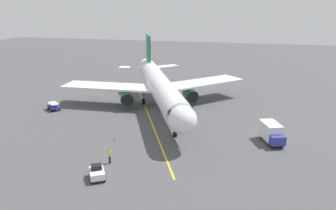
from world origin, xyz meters
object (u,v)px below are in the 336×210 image
ground_crew_marshaller (110,156)px  safety_cone_nose_left (114,139)px  safety_cone_nose_right (270,119)px  safety_cone_wing_port (259,120)px  airplane (160,86)px  box_truck_near_nose (272,133)px  baggage_cart_portside (54,106)px  tug_starboard_side (97,173)px

ground_crew_marshaller → safety_cone_nose_left: ground_crew_marshaller is taller
safety_cone_nose_right → safety_cone_nose_left: bearing=33.7°
safety_cone_wing_port → safety_cone_nose_right: bearing=-142.7°
airplane → ground_crew_marshaller: (-0.13, 22.49, -3.12)m
box_truck_near_nose → safety_cone_nose_right: 9.29m
airplane → baggage_cart_portside: airplane is taller
box_truck_near_nose → safety_cone_nose_right: box_truck_near_nose is taller
ground_crew_marshaller → safety_cone_nose_left: 6.73m
airplane → safety_cone_nose_left: 16.66m
airplane → tug_starboard_side: 26.44m
airplane → ground_crew_marshaller: size_ratio=22.27×
safety_cone_wing_port → airplane: bearing=-11.4°
baggage_cart_portside → safety_cone_nose_right: bearing=-174.6°
ground_crew_marshaller → safety_cone_nose_right: (-18.72, -20.25, -0.61)m
box_truck_near_nose → tug_starboard_side: box_truck_near_nose is taller
safety_cone_nose_left → safety_cone_nose_right: (-20.79, -13.88, 0.00)m
tug_starboard_side → safety_cone_wing_port: (-16.95, -22.77, -0.43)m
airplane → safety_cone_wing_port: (-17.24, 3.47, -3.73)m
ground_crew_marshaller → safety_cone_nose_left: bearing=-71.9°
tug_starboard_side → safety_cone_nose_right: tug_starboard_side is taller
baggage_cart_portside → tug_starboard_side: tug_starboard_side is taller
airplane → tug_starboard_side: size_ratio=13.88×
safety_cone_nose_right → baggage_cart_portside: bearing=5.4°
airplane → tug_starboard_side: (-0.29, 26.23, -3.30)m
safety_cone_nose_left → safety_cone_nose_right: bearing=-146.3°
airplane → box_truck_near_nose: (-18.69, 11.47, -2.62)m
tug_starboard_side → safety_cone_nose_left: size_ratio=4.99×
safety_cone_nose_left → safety_cone_wing_port: same height
airplane → safety_cone_nose_right: (-18.85, 2.24, -3.73)m
box_truck_near_nose → baggage_cart_portside: size_ratio=1.72×
tug_starboard_side → safety_cone_nose_left: (2.23, -10.11, -0.43)m
baggage_cart_portside → safety_cone_wing_port: 35.03m
airplane → safety_cone_wing_port: 17.98m
tug_starboard_side → safety_cone_nose_right: bearing=-127.7°
baggage_cart_portside → safety_cone_nose_right: size_ratio=5.29×
baggage_cart_portside → ground_crew_marshaller: bearing=136.7°
safety_cone_nose_left → safety_cone_wing_port: bearing=-146.6°
baggage_cart_portside → safety_cone_nose_right: (-36.56, -3.45, -0.38)m
tug_starboard_side → airplane: bearing=-89.4°
ground_crew_marshaller → tug_starboard_side: ground_crew_marshaller is taller
tug_starboard_side → baggage_cart_portside: bearing=-48.8°
airplane → safety_cone_nose_right: 19.34m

